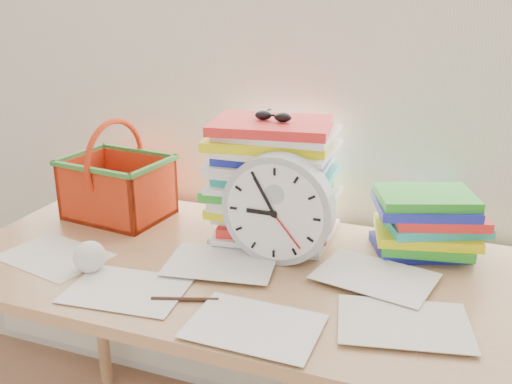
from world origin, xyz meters
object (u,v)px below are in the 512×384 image
at_px(clock, 278,209).
at_px(basket, 116,170).
at_px(desk, 233,290).
at_px(paper_stack, 272,179).
at_px(book_stack, 429,223).

bearing_deg(clock, basket, 167.82).
bearing_deg(desk, basket, 158.69).
bearing_deg(basket, clock, -5.74).
relative_size(paper_stack, clock, 1.22).
height_order(desk, basket, basket).
height_order(paper_stack, book_stack, paper_stack).
distance_m(desk, basket, 0.52).
bearing_deg(paper_stack, desk, -99.08).
bearing_deg(desk, book_stack, 27.77).
relative_size(clock, book_stack, 1.00).
distance_m(paper_stack, book_stack, 0.42).
height_order(desk, clock, clock).
bearing_deg(book_stack, clock, -152.46).
bearing_deg(desk, paper_stack, 80.92).
bearing_deg(paper_stack, book_stack, 4.64).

